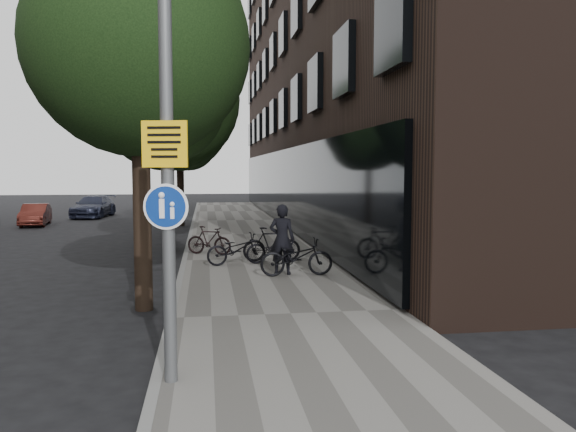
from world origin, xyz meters
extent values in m
plane|color=black|center=(0.00, 0.00, 0.00)|extent=(120.00, 120.00, 0.00)
cube|color=slate|center=(0.25, 10.00, 0.06)|extent=(4.50, 60.00, 0.12)
cube|color=slate|center=(-2.00, 10.00, 0.07)|extent=(0.15, 60.00, 0.13)
cube|color=black|center=(8.50, 22.00, 9.00)|extent=(12.00, 40.00, 18.00)
cylinder|color=black|center=(-2.60, 4.50, 1.60)|extent=(0.36, 0.36, 3.20)
sphere|color=black|center=(-2.60, 4.50, 5.30)|extent=(4.40, 4.40, 4.40)
sphere|color=black|center=(-2.20, 5.30, 4.30)|extent=(2.64, 2.64, 2.64)
cylinder|color=black|center=(-2.60, 13.00, 1.60)|extent=(0.36, 0.36, 3.20)
sphere|color=black|center=(-2.60, 13.00, 5.30)|extent=(5.00, 5.00, 5.00)
sphere|color=black|center=(-2.20, 13.80, 4.30)|extent=(3.00, 3.00, 3.00)
cylinder|color=black|center=(-2.60, 22.00, 1.60)|extent=(0.36, 0.36, 3.20)
sphere|color=black|center=(-2.60, 22.00, 5.30)|extent=(5.00, 5.00, 5.00)
sphere|color=black|center=(-2.20, 22.80, 4.30)|extent=(3.00, 3.00, 3.00)
cylinder|color=#595B5E|center=(-1.80, 0.16, 2.62)|extent=(0.17, 0.17, 4.99)
cube|color=#DDA80B|center=(-1.80, 0.16, 3.17)|extent=(0.57, 0.17, 0.58)
cylinder|color=navy|center=(-1.80, 0.16, 2.39)|extent=(0.50, 0.14, 0.51)
cylinder|color=white|center=(-1.80, 0.16, 2.39)|extent=(0.56, 0.15, 0.58)
imported|color=black|center=(0.63, 7.36, 1.04)|extent=(0.78, 0.64, 1.84)
imported|color=black|center=(0.97, 7.07, 0.61)|extent=(1.89, 0.68, 0.99)
imported|color=black|center=(0.60, 9.43, 0.64)|extent=(1.72, 0.51, 1.03)
imported|color=black|center=(-0.47, 8.97, 0.58)|extent=(1.83, 0.94, 0.92)
imported|color=black|center=(-1.24, 11.07, 0.58)|extent=(1.56, 1.05, 0.92)
imported|color=#571F19|center=(-9.97, 23.05, 0.56)|extent=(1.60, 3.50, 1.11)
imported|color=#1B1F32|center=(-8.03, 27.92, 0.65)|extent=(2.27, 4.62, 1.29)
camera|label=1|loc=(-1.33, -7.05, 2.86)|focal=35.00mm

